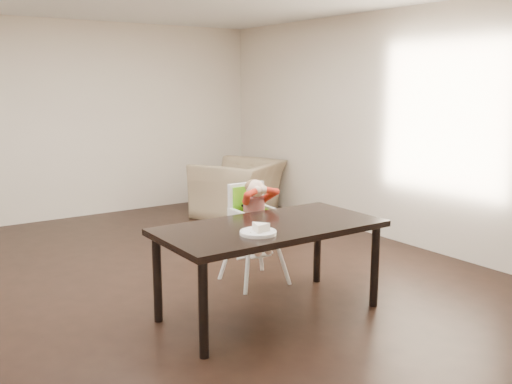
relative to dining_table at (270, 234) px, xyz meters
The scene contains 6 objects.
ground 1.17m from the dining_table, 119.43° to the left, with size 7.00×7.00×0.00m, color black.
room_walls 1.52m from the dining_table, 119.43° to the left, with size 6.02×7.02×2.71m.
dining_table is the anchor object (origin of this frame).
high_chair 0.79m from the dining_table, 65.92° to the left, with size 0.43×0.43×0.99m.
plate 0.32m from the dining_table, 141.57° to the right, with size 0.34×0.34×0.08m.
armchair 3.61m from the dining_table, 61.33° to the left, with size 1.17×0.76×1.02m, color #9F8965.
Camera 1 is at (-2.11, -4.41, 1.86)m, focal length 40.00 mm.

